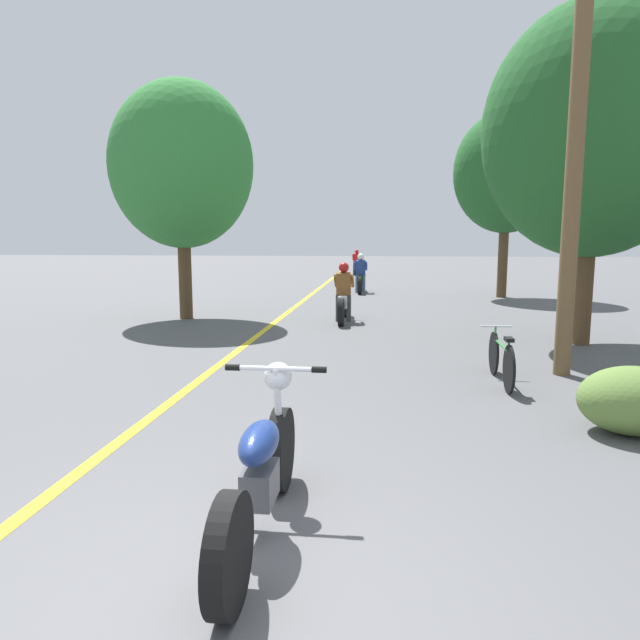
{
  "coord_description": "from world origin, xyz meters",
  "views": [
    {
      "loc": [
        0.88,
        -2.71,
        1.99
      ],
      "look_at": [
        0.02,
        4.79,
        0.9
      ],
      "focal_mm": 32.0,
      "sensor_mm": 36.0,
      "label": 1
    }
  ],
  "objects_px": {
    "roadside_tree_right_far": "(507,173)",
    "roadside_tree_left": "(181,166)",
    "motorcycle_rider_mid": "(360,278)",
    "bicycle_parked": "(501,359)",
    "motorcycle_foreground": "(262,470)",
    "roadside_tree_right_near": "(594,131)",
    "utility_pole": "(576,142)",
    "motorcycle_rider_lead": "(344,299)",
    "motorcycle_rider_far": "(357,266)"
  },
  "relations": [
    {
      "from": "utility_pole",
      "to": "roadside_tree_right_near",
      "type": "bearing_deg",
      "value": 66.88
    },
    {
      "from": "roadside_tree_right_far",
      "to": "motorcycle_rider_mid",
      "type": "height_order",
      "value": "roadside_tree_right_far"
    },
    {
      "from": "motorcycle_rider_mid",
      "to": "roadside_tree_left",
      "type": "bearing_deg",
      "value": -119.11
    },
    {
      "from": "roadside_tree_right_near",
      "to": "motorcycle_rider_lead",
      "type": "relative_size",
      "value": 2.84
    },
    {
      "from": "motorcycle_foreground",
      "to": "motorcycle_rider_mid",
      "type": "xyz_separation_m",
      "value": [
        -0.08,
        17.28,
        0.09
      ]
    },
    {
      "from": "roadside_tree_right_far",
      "to": "roadside_tree_left",
      "type": "distance_m",
      "value": 10.76
    },
    {
      "from": "motorcycle_foreground",
      "to": "motorcycle_rider_lead",
      "type": "distance_m",
      "value": 10.0
    },
    {
      "from": "utility_pole",
      "to": "motorcycle_rider_lead",
      "type": "bearing_deg",
      "value": 125.49
    },
    {
      "from": "roadside_tree_left",
      "to": "motorcycle_rider_lead",
      "type": "xyz_separation_m",
      "value": [
        3.93,
        -0.06,
        -3.17
      ]
    },
    {
      "from": "motorcycle_rider_lead",
      "to": "motorcycle_rider_far",
      "type": "height_order",
      "value": "motorcycle_rider_lead"
    },
    {
      "from": "motorcycle_rider_lead",
      "to": "motorcycle_foreground",
      "type": "bearing_deg",
      "value": -89.0
    },
    {
      "from": "bicycle_parked",
      "to": "motorcycle_foreground",
      "type": "bearing_deg",
      "value": -118.99
    },
    {
      "from": "utility_pole",
      "to": "motorcycle_rider_mid",
      "type": "height_order",
      "value": "utility_pole"
    },
    {
      "from": "motorcycle_rider_mid",
      "to": "bicycle_parked",
      "type": "relative_size",
      "value": 1.2
    },
    {
      "from": "motorcycle_foreground",
      "to": "motorcycle_rider_far",
      "type": "xyz_separation_m",
      "value": [
        -0.71,
        27.09,
        0.06
      ]
    },
    {
      "from": "motorcycle_rider_far",
      "to": "motorcycle_foreground",
      "type": "bearing_deg",
      "value": -88.5
    },
    {
      "from": "roadside_tree_right_near",
      "to": "motorcycle_rider_lead",
      "type": "height_order",
      "value": "roadside_tree_right_near"
    },
    {
      "from": "motorcycle_rider_lead",
      "to": "motorcycle_rider_far",
      "type": "xyz_separation_m",
      "value": [
        -0.54,
        17.09,
        -0.02
      ]
    },
    {
      "from": "motorcycle_rider_mid",
      "to": "bicycle_parked",
      "type": "bearing_deg",
      "value": -79.11
    },
    {
      "from": "utility_pole",
      "to": "motorcycle_rider_lead",
      "type": "relative_size",
      "value": 2.97
    },
    {
      "from": "utility_pole",
      "to": "roadside_tree_right_far",
      "type": "height_order",
      "value": "utility_pole"
    },
    {
      "from": "motorcycle_foreground",
      "to": "motorcycle_rider_mid",
      "type": "bearing_deg",
      "value": 90.28
    },
    {
      "from": "roadside_tree_right_far",
      "to": "motorcycle_foreground",
      "type": "height_order",
      "value": "roadside_tree_right_far"
    },
    {
      "from": "motorcycle_rider_mid",
      "to": "bicycle_parked",
      "type": "height_order",
      "value": "motorcycle_rider_mid"
    },
    {
      "from": "utility_pole",
      "to": "motorcycle_rider_mid",
      "type": "xyz_separation_m",
      "value": [
        -3.49,
        12.31,
        -2.76
      ]
    },
    {
      "from": "motorcycle_foreground",
      "to": "bicycle_parked",
      "type": "xyz_separation_m",
      "value": [
        2.41,
        4.34,
        -0.11
      ]
    },
    {
      "from": "motorcycle_foreground",
      "to": "motorcycle_rider_far",
      "type": "distance_m",
      "value": 27.1
    },
    {
      "from": "motorcycle_foreground",
      "to": "motorcycle_rider_lead",
      "type": "relative_size",
      "value": 1.01
    },
    {
      "from": "roadside_tree_right_far",
      "to": "roadside_tree_right_near",
      "type": "bearing_deg",
      "value": -91.57
    },
    {
      "from": "bicycle_parked",
      "to": "utility_pole",
      "type": "bearing_deg",
      "value": 32.19
    },
    {
      "from": "motorcycle_rider_lead",
      "to": "bicycle_parked",
      "type": "height_order",
      "value": "motorcycle_rider_lead"
    },
    {
      "from": "motorcycle_rider_lead",
      "to": "motorcycle_rider_mid",
      "type": "xyz_separation_m",
      "value": [
        0.09,
        7.29,
        0.0
      ]
    },
    {
      "from": "roadside_tree_left",
      "to": "motorcycle_rider_far",
      "type": "xyz_separation_m",
      "value": [
        3.4,
        17.03,
        -3.2
      ]
    },
    {
      "from": "motorcycle_rider_lead",
      "to": "motorcycle_rider_mid",
      "type": "bearing_deg",
      "value": 89.29
    },
    {
      "from": "roadside_tree_right_near",
      "to": "utility_pole",
      "type": "bearing_deg",
      "value": -113.12
    },
    {
      "from": "roadside_tree_right_far",
      "to": "motorcycle_foreground",
      "type": "distance_m",
      "value": 17.26
    },
    {
      "from": "utility_pole",
      "to": "roadside_tree_right_near",
      "type": "distance_m",
      "value": 2.81
    },
    {
      "from": "motorcycle_rider_mid",
      "to": "motorcycle_rider_far",
      "type": "height_order",
      "value": "motorcycle_rider_mid"
    },
    {
      "from": "utility_pole",
      "to": "motorcycle_rider_lead",
      "type": "height_order",
      "value": "utility_pole"
    },
    {
      "from": "roadside_tree_left",
      "to": "motorcycle_rider_lead",
      "type": "height_order",
      "value": "roadside_tree_left"
    },
    {
      "from": "roadside_tree_right_far",
      "to": "bicycle_parked",
      "type": "relative_size",
      "value": 3.65
    },
    {
      "from": "roadside_tree_right_far",
      "to": "bicycle_parked",
      "type": "height_order",
      "value": "roadside_tree_right_far"
    },
    {
      "from": "roadside_tree_right_near",
      "to": "roadside_tree_left",
      "type": "distance_m",
      "value": 8.97
    },
    {
      "from": "motorcycle_foreground",
      "to": "motorcycle_rider_mid",
      "type": "height_order",
      "value": "motorcycle_rider_mid"
    },
    {
      "from": "roadside_tree_right_far",
      "to": "roadside_tree_left",
      "type": "bearing_deg",
      "value": -145.19
    },
    {
      "from": "roadside_tree_right_far",
      "to": "motorcycle_foreground",
      "type": "relative_size",
      "value": 2.8
    },
    {
      "from": "roadside_tree_right_near",
      "to": "roadside_tree_right_far",
      "type": "distance_m",
      "value": 8.7
    },
    {
      "from": "utility_pole",
      "to": "motorcycle_rider_far",
      "type": "height_order",
      "value": "utility_pole"
    },
    {
      "from": "motorcycle_rider_far",
      "to": "roadside_tree_right_far",
      "type": "bearing_deg",
      "value": -63.48
    },
    {
      "from": "motorcycle_rider_mid",
      "to": "bicycle_parked",
      "type": "distance_m",
      "value": 13.18
    }
  ]
}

